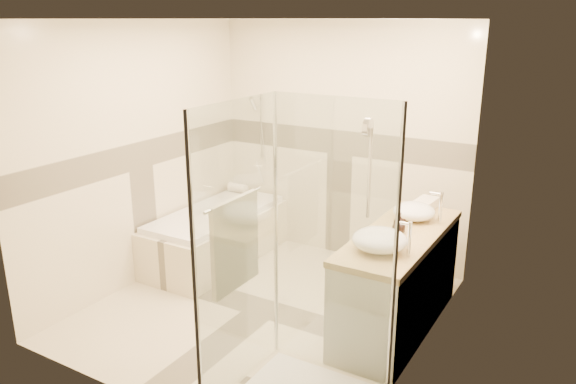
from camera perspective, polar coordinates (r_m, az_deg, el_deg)
The scene contains 12 objects.
room at distance 4.68m, azimuth -1.95°, elevation 1.78°, with size 2.82×3.02×2.52m.
bathtub at distance 6.07m, azimuth -7.26°, elevation -4.16°, with size 0.75×1.70×0.56m.
vanity at distance 4.78m, azimuth 11.08°, elevation -8.87°, with size 0.58×1.62×0.85m.
shower_enclosure at distance 3.83m, azimuth 0.14°, elevation -14.21°, with size 0.96×0.93×2.04m.
vessel_sink_near at distance 4.93m, azimuth 12.68°, elevation -1.91°, with size 0.36×0.36×0.14m, color white.
vessel_sink_far at distance 4.23m, azimuth 9.29°, elevation -4.83°, with size 0.41×0.41×0.16m, color white.
faucet_near at distance 4.85m, azimuth 15.16°, elevation -1.32°, with size 0.11×0.03×0.28m.
faucet_far at distance 4.13m, azimuth 12.12°, elevation -4.42°, with size 0.11×0.03×0.27m.
amenity_bottle_a at distance 4.61m, azimuth 11.27°, elevation -3.08°, with size 0.07×0.07×0.16m, color black.
amenity_bottle_b at distance 4.60m, azimuth 11.20°, elevation -3.28°, with size 0.11×0.11×0.14m, color black.
folded_towels at distance 5.26m, azimuth 13.84°, elevation -1.15°, with size 0.16×0.27×0.09m, color white.
rolled_towel at distance 6.58m, azimuth -5.12°, elevation 0.41°, with size 0.10×0.10×0.23m, color white.
Camera 1 is at (2.49, -3.79, 2.50)m, focal length 35.00 mm.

